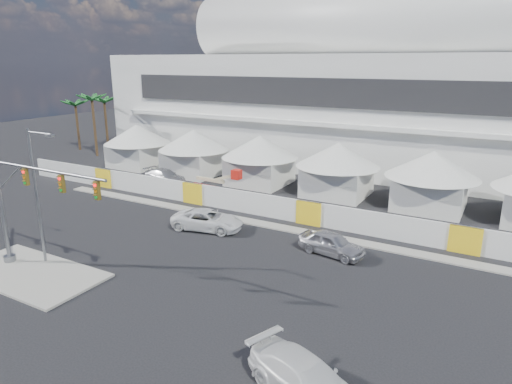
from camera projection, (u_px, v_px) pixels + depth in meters
The scene contains 14 objects.
ground at pixel (132, 277), 29.06m from camera, with size 160.00×160.00×0.00m, color black.
median_island at pixel (30, 273), 29.36m from camera, with size 10.00×5.00×0.15m, color gray.
far_curb at pixel (493, 269), 30.04m from camera, with size 80.00×1.20×0.12m, color gray.
stadium at pixel (416, 92), 57.03m from camera, with size 80.00×24.80×21.98m.
tent_row at pixel (297, 160), 48.02m from camera, with size 53.40×8.40×5.40m.
hoarding_fence at pixel (309, 213), 38.07m from camera, with size 70.00×0.25×2.00m, color silver.
palm_cluster at pixel (104, 105), 67.64m from camera, with size 10.60×10.60×8.55m.
sedan_silver at pixel (332, 243), 32.19m from camera, with size 4.81×1.94×1.64m, color #B7B7BC.
pickup_curb at pixel (208, 220), 37.00m from camera, with size 5.80×2.67×1.61m, color white.
pickup_near at pixel (306, 380), 18.44m from camera, with size 5.68×2.31×1.65m, color silver.
lot_car_c at pixel (165, 176), 51.05m from camera, with size 5.35×2.17×1.55m, color #B9BABE.
traffic_mast at pixel (20, 204), 28.79m from camera, with size 10.40×0.77×7.91m.
streetlight_median at pixel (38, 188), 29.47m from camera, with size 2.49×0.25×9.01m.
boom_lift at pixel (207, 188), 46.05m from camera, with size 6.37×1.62×3.22m.
Camera 1 is at (19.89, -19.11, 13.25)m, focal length 32.00 mm.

